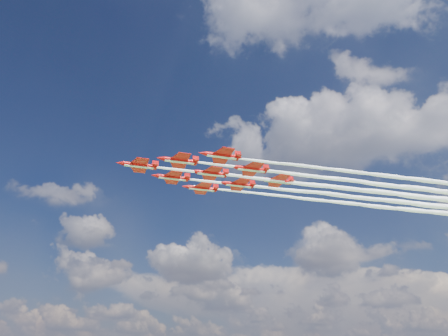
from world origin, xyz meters
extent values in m
cylinder|color=red|center=(-19.15, -19.15, 72.04)|extent=(7.61, 6.97, 1.25)
cone|color=red|center=(-23.39, -22.92, 72.04)|extent=(2.53, 2.44, 1.25)
cone|color=red|center=(-15.17, -15.60, 72.04)|extent=(2.03, 1.98, 1.13)
ellipsoid|color=black|center=(-20.85, -20.66, 72.55)|extent=(2.45, 2.34, 0.81)
cube|color=red|center=(-18.73, -18.77, 71.98)|extent=(9.65, 10.22, 0.16)
cube|color=red|center=(-15.76, -16.13, 72.04)|extent=(3.90, 4.11, 0.14)
cube|color=red|center=(-15.59, -15.98, 73.06)|extent=(1.46, 1.33, 2.04)
cube|color=silver|center=(-19.15, -19.15, 71.47)|extent=(7.04, 6.42, 0.14)
cylinder|color=red|center=(-6.77, -16.62, 72.04)|extent=(7.61, 6.97, 1.25)
cone|color=red|center=(-11.01, -20.39, 72.04)|extent=(2.53, 2.44, 1.25)
cone|color=red|center=(-2.78, -13.07, 72.04)|extent=(2.03, 1.98, 1.13)
ellipsoid|color=black|center=(-8.46, -18.13, 72.55)|extent=(2.45, 2.34, 0.81)
cube|color=red|center=(-6.34, -16.24, 71.98)|extent=(9.65, 10.22, 0.16)
cube|color=red|center=(-3.37, -13.60, 72.04)|extent=(3.90, 4.11, 0.14)
cube|color=red|center=(-3.20, -13.45, 73.06)|extent=(1.46, 1.33, 2.04)
cube|color=silver|center=(-6.77, -16.62, 71.47)|extent=(7.04, 6.42, 0.14)
cylinder|color=red|center=(-15.20, -7.14, 72.04)|extent=(7.61, 6.97, 1.25)
cone|color=red|center=(-19.44, -10.91, 72.04)|extent=(2.53, 2.44, 1.25)
cone|color=red|center=(-11.21, -3.60, 72.04)|extent=(2.03, 1.98, 1.13)
ellipsoid|color=black|center=(-16.89, -8.65, 72.55)|extent=(2.45, 2.34, 0.81)
cube|color=red|center=(-14.77, -6.76, 71.98)|extent=(9.65, 10.22, 0.16)
cube|color=red|center=(-11.81, -4.12, 72.04)|extent=(3.90, 4.11, 0.14)
cube|color=red|center=(-11.64, -3.97, 73.06)|extent=(1.46, 1.33, 2.04)
cube|color=silver|center=(-15.20, -7.14, 71.47)|extent=(7.04, 6.42, 0.14)
cylinder|color=red|center=(5.62, -14.09, 72.04)|extent=(7.61, 6.97, 1.25)
cone|color=red|center=(1.38, -17.86, 72.04)|extent=(2.53, 2.44, 1.25)
cone|color=red|center=(9.61, -10.55, 72.04)|extent=(2.03, 1.98, 1.13)
ellipsoid|color=black|center=(3.92, -15.60, 72.55)|extent=(2.45, 2.34, 0.81)
cube|color=red|center=(6.04, -13.71, 71.98)|extent=(9.65, 10.22, 0.16)
cube|color=red|center=(9.01, -11.07, 72.04)|extent=(3.90, 4.11, 0.14)
cube|color=red|center=(9.18, -10.92, 73.06)|extent=(1.46, 1.33, 2.04)
cube|color=silver|center=(5.62, -14.09, 71.47)|extent=(7.04, 6.42, 0.14)
cylinder|color=red|center=(-2.81, -4.61, 72.04)|extent=(7.61, 6.97, 1.25)
cone|color=red|center=(-7.05, -8.38, 72.04)|extent=(2.53, 2.44, 1.25)
cone|color=red|center=(1.17, -1.07, 72.04)|extent=(2.03, 1.98, 1.13)
ellipsoid|color=black|center=(-4.51, -6.12, 72.55)|extent=(2.45, 2.34, 0.81)
cube|color=red|center=(-2.39, -4.24, 71.98)|extent=(9.65, 10.22, 0.16)
cube|color=red|center=(0.58, -1.60, 72.04)|extent=(3.90, 4.11, 0.14)
cube|color=red|center=(0.75, -1.44, 73.06)|extent=(1.46, 1.33, 2.04)
cube|color=silver|center=(-2.81, -4.61, 71.47)|extent=(7.04, 6.42, 0.14)
cylinder|color=red|center=(-11.24, 4.87, 72.04)|extent=(7.61, 6.97, 1.25)
cone|color=red|center=(-15.48, 1.09, 72.04)|extent=(2.53, 2.44, 1.25)
cone|color=red|center=(-7.26, 8.41, 72.04)|extent=(2.03, 1.98, 1.13)
ellipsoid|color=black|center=(-12.94, 3.36, 72.55)|extent=(2.45, 2.34, 0.81)
cube|color=red|center=(-10.82, 5.24, 71.98)|extent=(9.65, 10.22, 0.16)
cube|color=red|center=(-7.85, 7.88, 72.04)|extent=(3.90, 4.11, 0.14)
cube|color=red|center=(-7.68, 8.03, 73.06)|extent=(1.46, 1.33, 2.04)
cube|color=silver|center=(-11.24, 4.87, 71.47)|extent=(7.04, 6.42, 0.14)
cylinder|color=red|center=(9.57, -2.08, 72.04)|extent=(7.61, 6.97, 1.25)
cone|color=red|center=(5.33, -5.86, 72.04)|extent=(2.53, 2.44, 1.25)
cone|color=red|center=(13.56, 1.46, 72.04)|extent=(2.03, 1.98, 1.13)
ellipsoid|color=black|center=(7.88, -3.59, 72.55)|extent=(2.45, 2.34, 0.81)
cube|color=red|center=(10.00, -1.71, 71.98)|extent=(9.65, 10.22, 0.16)
cube|color=red|center=(12.96, 0.93, 72.04)|extent=(3.90, 4.11, 0.14)
cube|color=red|center=(13.13, 1.08, 73.06)|extent=(1.46, 1.33, 2.04)
cube|color=silver|center=(9.57, -2.08, 71.47)|extent=(7.04, 6.42, 0.14)
cylinder|color=red|center=(1.14, 7.39, 72.04)|extent=(7.61, 6.97, 1.25)
cone|color=red|center=(-3.10, 3.62, 72.04)|extent=(2.53, 2.44, 1.25)
cone|color=red|center=(5.13, 10.94, 72.04)|extent=(2.03, 1.98, 1.13)
ellipsoid|color=black|center=(-0.56, 5.89, 72.55)|extent=(2.45, 2.34, 0.81)
cube|color=red|center=(1.56, 7.77, 71.98)|extent=(9.65, 10.22, 0.16)
cube|color=red|center=(4.53, 10.41, 72.04)|extent=(3.90, 4.11, 0.14)
cube|color=red|center=(4.70, 10.56, 73.06)|extent=(1.46, 1.33, 2.04)
cube|color=silver|center=(1.14, 7.39, 71.47)|extent=(7.04, 6.42, 0.14)
cylinder|color=red|center=(13.53, 9.92, 72.04)|extent=(7.61, 6.97, 1.25)
cone|color=red|center=(9.29, 6.15, 72.04)|extent=(2.53, 2.44, 1.25)
cone|color=red|center=(17.51, 13.47, 72.04)|extent=(2.03, 1.98, 1.13)
ellipsoid|color=black|center=(11.83, 8.41, 72.55)|extent=(2.45, 2.34, 0.81)
cube|color=red|center=(13.95, 10.30, 71.98)|extent=(9.65, 10.22, 0.16)
cube|color=red|center=(16.92, 12.94, 72.04)|extent=(3.90, 4.11, 0.14)
cube|color=red|center=(17.09, 13.09, 73.06)|extent=(1.46, 1.33, 2.04)
cube|color=silver|center=(13.53, 9.92, 71.47)|extent=(7.04, 6.42, 0.14)
camera|label=1|loc=(54.74, -112.72, 17.30)|focal=35.00mm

